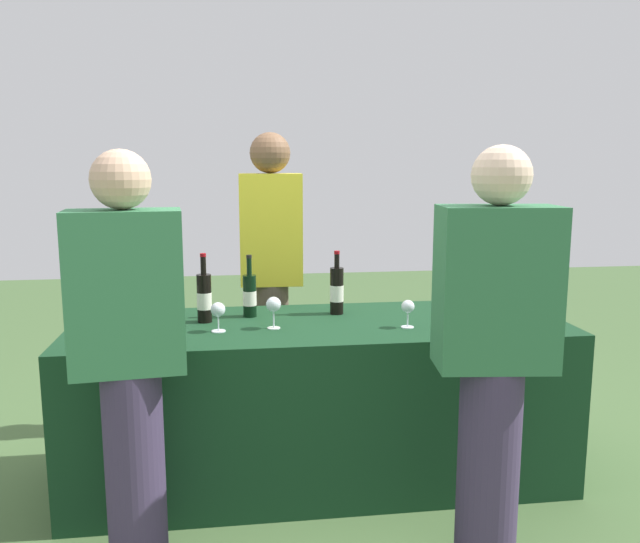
% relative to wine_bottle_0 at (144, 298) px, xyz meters
% --- Properties ---
extents(ground_plane, '(12.00, 12.00, 0.00)m').
position_rel_wine_bottle_0_xyz_m(ground_plane, '(0.84, -0.14, -0.91)').
color(ground_plane, '#476638').
extents(tasting_table, '(2.37, 0.82, 0.79)m').
position_rel_wine_bottle_0_xyz_m(tasting_table, '(0.84, -0.14, -0.51)').
color(tasting_table, '#14381E').
rests_on(tasting_table, ground_plane).
extents(wine_bottle_0, '(0.07, 0.07, 0.32)m').
position_rel_wine_bottle_0_xyz_m(wine_bottle_0, '(0.00, 0.00, 0.00)').
color(wine_bottle_0, black).
rests_on(wine_bottle_0, tasting_table).
extents(wine_bottle_1, '(0.07, 0.07, 0.34)m').
position_rel_wine_bottle_0_xyz_m(wine_bottle_1, '(0.29, -0.06, 0.00)').
color(wine_bottle_1, black).
rests_on(wine_bottle_1, tasting_table).
extents(wine_bottle_2, '(0.07, 0.07, 0.31)m').
position_rel_wine_bottle_0_xyz_m(wine_bottle_2, '(0.51, 0.03, -0.01)').
color(wine_bottle_2, black).
rests_on(wine_bottle_2, tasting_table).
extents(wine_bottle_3, '(0.07, 0.07, 0.32)m').
position_rel_wine_bottle_0_xyz_m(wine_bottle_3, '(0.95, 0.03, 0.01)').
color(wine_bottle_3, black).
rests_on(wine_bottle_3, tasting_table).
extents(wine_glass_0, '(0.07, 0.07, 0.14)m').
position_rel_wine_bottle_0_xyz_m(wine_glass_0, '(0.36, -0.25, -0.02)').
color(wine_glass_0, silver).
rests_on(wine_glass_0, tasting_table).
extents(wine_glass_1, '(0.07, 0.07, 0.15)m').
position_rel_wine_bottle_0_xyz_m(wine_glass_1, '(0.61, -0.23, -0.01)').
color(wine_glass_1, silver).
rests_on(wine_glass_1, tasting_table).
extents(wine_glass_2, '(0.06, 0.06, 0.13)m').
position_rel_wine_bottle_0_xyz_m(wine_glass_2, '(1.24, -0.30, -0.02)').
color(wine_glass_2, silver).
rests_on(wine_glass_2, tasting_table).
extents(server_pouring, '(0.36, 0.23, 1.73)m').
position_rel_wine_bottle_0_xyz_m(server_pouring, '(0.66, 0.56, 0.05)').
color(server_pouring, brown).
rests_on(server_pouring, ground_plane).
extents(guest_0, '(0.43, 0.26, 1.60)m').
position_rel_wine_bottle_0_xyz_m(guest_0, '(0.05, -0.77, -0.05)').
color(guest_0, '#3F3351').
rests_on(guest_0, ground_plane).
extents(guest_1, '(0.45, 0.29, 1.62)m').
position_rel_wine_bottle_0_xyz_m(guest_1, '(1.39, -0.94, -0.04)').
color(guest_1, '#3F3351').
rests_on(guest_1, ground_plane).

